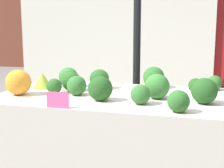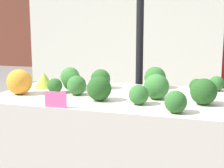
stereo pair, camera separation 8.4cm
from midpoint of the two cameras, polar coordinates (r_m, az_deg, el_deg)
tent_pole at (r=2.99m, az=5.92°, el=8.66°), size 0.07×0.07×2.67m
parked_truck at (r=6.94m, az=7.54°, el=9.79°), size 5.07×2.03×2.65m
market_table at (r=2.29m, az=0.52°, el=-5.09°), size 1.68×0.99×0.92m
orange_cauliflower at (r=2.41m, az=-15.61°, el=0.38°), size 0.19×0.19×0.19m
romanesco_head at (r=2.64m, az=-11.40°, el=0.71°), size 0.16×0.16×0.13m
broccoli_head_0 at (r=2.56m, az=-1.16°, el=0.95°), size 0.16×0.16×0.16m
broccoli_head_1 at (r=2.60m, az=19.45°, el=0.08°), size 0.12×0.12×0.12m
broccoli_head_2 at (r=2.48m, az=-6.32°, el=0.53°), size 0.15×0.15×0.15m
broccoli_head_3 at (r=2.19m, az=9.23°, el=-0.48°), size 0.18×0.18×0.18m
broccoli_head_4 at (r=2.60m, az=8.81°, el=1.18°), size 0.18×0.18×0.18m
broccoli_head_5 at (r=2.31m, az=-5.44°, el=-0.24°), size 0.15×0.15×0.15m
broccoli_head_6 at (r=2.09m, az=17.51°, el=-1.35°), size 0.17×0.17×0.17m
broccoli_head_7 at (r=1.85m, az=12.85°, el=-3.20°), size 0.13×0.13×0.13m
broccoli_head_8 at (r=2.02m, az=6.11°, el=-1.95°), size 0.13×0.13×0.13m
broccoli_head_9 at (r=2.46m, az=16.18°, el=-0.37°), size 0.11×0.11×0.11m
broccoli_head_10 at (r=2.11m, az=-1.22°, el=-0.83°), size 0.17×0.17×0.17m
broccoli_head_11 at (r=2.40m, az=-9.42°, el=-0.32°), size 0.11×0.11×0.11m
broccoli_head_12 at (r=2.68m, az=-6.79°, el=1.32°), size 0.16×0.16×0.16m
price_sign at (r=1.95m, az=-9.06°, el=-2.85°), size 0.15×0.01×0.10m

